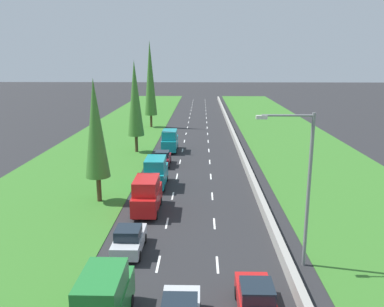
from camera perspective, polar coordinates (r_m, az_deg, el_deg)
name	(u,v)px	position (r m, az deg, el deg)	size (l,w,h in m)	color
ground_plane	(197,137)	(61.36, 0.66, 2.33)	(300.00, 300.00, 0.00)	#28282B
grass_verge_left	(115,137)	(62.80, -10.97, 2.36)	(14.00, 140.00, 0.04)	#387528
grass_verge_right	(290,138)	(62.83, 13.87, 2.22)	(14.00, 140.00, 0.04)	#387528
median_barrier	(233,135)	(61.47, 5.99, 2.68)	(0.44, 120.00, 0.85)	#9E9B93
lane_markings	(197,137)	(61.35, 0.66, 2.34)	(3.64, 116.00, 0.01)	white
green_van_left_lane	(104,301)	(19.07, -12.58, -20.01)	(1.96, 4.90, 2.82)	#237A33
red_hatchback_right_lane	(256,299)	(20.04, 9.18, -19.93)	(1.74, 3.90, 1.72)	red
silver_hatchback_left_lane	(129,240)	(25.59, -9.02, -12.13)	(1.74, 3.90, 1.72)	silver
red_van_left_lane	(147,195)	(31.52, -6.50, -5.94)	(1.96, 4.90, 2.82)	red
teal_van_left_lane	(156,172)	(37.60, -5.22, -2.70)	(1.96, 4.90, 2.82)	teal
maroon_hatchback_left_lane	(163,158)	(45.06, -4.26, -0.70)	(1.74, 3.90, 1.72)	maroon
teal_van_left_lane_seventh	(170,141)	(51.92, -3.21, 1.84)	(1.96, 4.90, 2.82)	teal
poplar_tree_second	(96,129)	(33.34, -13.70, 3.43)	(2.06, 2.06, 10.38)	#4C3823
poplar_tree_third	(135,99)	(51.10, -8.20, 7.80)	(2.09, 2.09, 11.74)	#4C3823
poplar_tree_fourth	(150,78)	(70.18, -6.03, 10.68)	(2.17, 2.17, 14.96)	#4C3823
street_light_mast	(303,180)	(23.02, 15.68, -3.68)	(3.20, 0.28, 9.00)	gray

